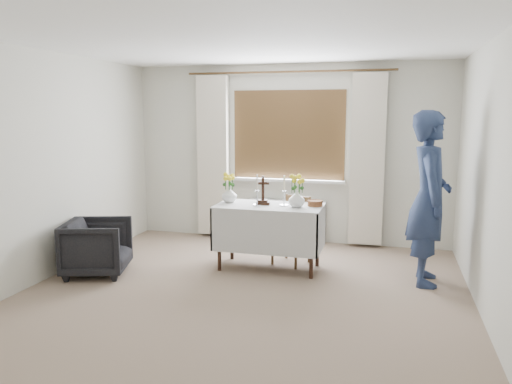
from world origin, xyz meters
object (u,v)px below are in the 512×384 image
wooden_cross (263,190)px  flower_vase_right (297,199)px  person (429,198)px  flower_vase_left (229,195)px  altar_table (269,237)px  armchair (97,247)px  wooden_chair (291,230)px

wooden_cross → flower_vase_right: 0.42m
person → flower_vase_left: bearing=86.0°
altar_table → wooden_cross: size_ratio=3.65×
armchair → person: bearing=-96.4°
flower_vase_left → wooden_cross: bearing=-3.9°
wooden_cross → flower_vase_right: bearing=-17.5°
wooden_chair → armchair: (-2.06, -0.97, -0.10)m
person → flower_vase_left: 2.27m
altar_table → flower_vase_left: size_ratio=6.50×
flower_vase_right → wooden_chair: bearing=112.0°
wooden_chair → person: size_ratio=0.44×
altar_table → flower_vase_left: (-0.51, 0.05, 0.48)m
armchair → wooden_cross: size_ratio=2.04×
armchair → flower_vase_right: flower_vase_right is taller
person → wooden_cross: (-1.84, 0.06, 0.00)m
wooden_cross → flower_vase_left: 0.43m
wooden_chair → altar_table: bearing=-110.6°
altar_table → flower_vase_right: (0.33, -0.03, 0.48)m
wooden_cross → armchair: bearing=-167.0°
wooden_cross → flower_vase_left: wooden_cross is taller
wooden_cross → flower_vase_right: (0.41, -0.05, -0.07)m
altar_table → armchair: 1.98m
flower_vase_right → person: bearing=-0.4°
wooden_cross → wooden_chair: bearing=27.5°
person → altar_table: bearing=87.1°
armchair → flower_vase_right: size_ratio=3.59×
flower_vase_left → altar_table: bearing=-6.2°
armchair → wooden_cross: bearing=-84.1°
altar_table → wooden_cross: 0.56m
wooden_chair → armchair: 2.28m
wooden_chair → wooden_cross: (-0.30, -0.23, 0.52)m
wooden_chair → wooden_cross: wooden_cross is taller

